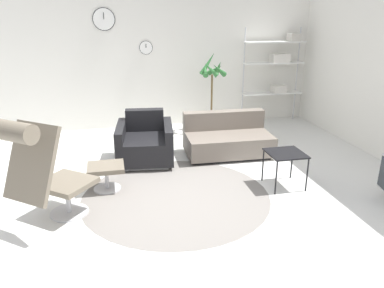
{
  "coord_description": "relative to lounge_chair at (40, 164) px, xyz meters",
  "views": [
    {
      "loc": [
        -0.69,
        -4.38,
        2.22
      ],
      "look_at": [
        0.34,
        0.27,
        0.55
      ],
      "focal_mm": 35.0,
      "sensor_mm": 36.0,
      "label": 1
    }
  ],
  "objects": [
    {
      "name": "couch_low",
      "position": [
        2.6,
        1.74,
        -0.5
      ],
      "size": [
        1.4,
        0.85,
        0.67
      ],
      "rotation": [
        0.0,
        0.0,
        3.11
      ],
      "color": "black",
      "rests_on": "ground_plane"
    },
    {
      "name": "lounge_chair",
      "position": [
        0.0,
        0.0,
        0.0
      ],
      "size": [
        1.0,
        1.07,
        1.27
      ],
      "rotation": [
        0.0,
        0.0,
        -0.67
      ],
      "color": "#BCBCC1",
      "rests_on": "ground_plane"
    },
    {
      "name": "shelf_unit",
      "position": [
        4.19,
        3.41,
        0.47
      ],
      "size": [
        1.27,
        0.28,
        1.96
      ],
      "color": "#BCBCC1",
      "rests_on": "ground_plane"
    },
    {
      "name": "side_table",
      "position": [
        2.98,
        0.4,
        -0.31
      ],
      "size": [
        0.47,
        0.47,
        0.48
      ],
      "color": "black",
      "rests_on": "ground_plane"
    },
    {
      "name": "potted_plant",
      "position": [
        2.69,
        3.07,
        -0.06
      ],
      "size": [
        0.52,
        0.53,
        1.53
      ],
      "color": "silver",
      "rests_on": "ground_plane"
    },
    {
      "name": "wall_back",
      "position": [
        1.46,
        3.7,
        0.66
      ],
      "size": [
        12.0,
        0.09,
        2.8
      ],
      "color": "silver",
      "rests_on": "ground_plane"
    },
    {
      "name": "ground_plane",
      "position": [
        1.46,
        0.54,
        -0.74
      ],
      "size": [
        12.0,
        12.0,
        0.0
      ],
      "primitive_type": "plane",
      "color": "silver"
    },
    {
      "name": "round_rug",
      "position": [
        1.5,
        0.41,
        -0.74
      ],
      "size": [
        2.4,
        2.4,
        0.01
      ],
      "color": "slate",
      "rests_on": "ground_plane"
    },
    {
      "name": "ottoman",
      "position": [
        0.64,
        0.81,
        -0.49
      ],
      "size": [
        0.47,
        0.4,
        0.34
      ],
      "color": "#BCBCC1",
      "rests_on": "ground_plane"
    },
    {
      "name": "armchair_red",
      "position": [
        1.25,
        1.73,
        -0.46
      ],
      "size": [
        0.95,
        1.01,
        0.76
      ],
      "rotation": [
        0.0,
        0.0,
        3.02
      ],
      "color": "silver",
      "rests_on": "ground_plane"
    }
  ]
}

